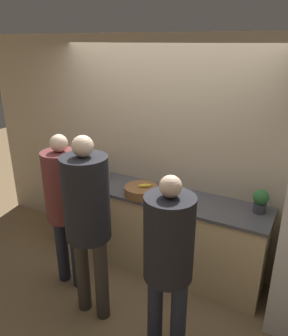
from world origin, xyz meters
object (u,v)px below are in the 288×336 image
person_center (87,212)px  potted_plant (261,200)px  person_right (168,253)px  fruit_bowl (141,190)px  cup_yellow (68,174)px  bottle_amber (168,195)px  utensil_crock (104,173)px  person_left (64,198)px  bottle_red (91,174)px

person_center → potted_plant: person_center is taller
person_right → fruit_bowl: 1.15m
person_center → potted_plant: (1.28, 1.05, -0.04)m
person_center → cup_yellow: 1.25m
fruit_bowl → bottle_amber: bottle_amber is taller
fruit_bowl → potted_plant: potted_plant is taller
fruit_bowl → utensil_crock: bearing=163.8°
utensil_crock → cup_yellow: utensil_crock is taller
fruit_bowl → utensil_crock: utensil_crock is taller
cup_yellow → potted_plant: potted_plant is taller
bottle_amber → potted_plant: bearing=12.6°
bottle_amber → potted_plant: potted_plant is taller
utensil_crock → person_left: bearing=-85.7°
person_right → utensil_crock: 1.71m
person_right → utensil_crock: size_ratio=5.71×
person_right → fruit_bowl: bearing=129.5°
person_center → potted_plant: 1.66m
fruit_bowl → bottle_red: bottle_red is taller
person_left → bottle_red: 0.70m
person_center → fruit_bowl: 0.85m
cup_yellow → fruit_bowl: bearing=1.0°
person_left → person_center: (0.48, -0.23, 0.09)m
person_right → bottle_red: (-1.47, 0.96, 0.01)m
person_center → bottle_amber: person_center is taller
person_right → cup_yellow: (-1.74, 0.87, -0.01)m
fruit_bowl → person_left: bearing=-132.7°
person_left → cup_yellow: size_ratio=18.48×
fruit_bowl → potted_plant: 1.23m
fruit_bowl → bottle_amber: 0.31m
bottle_red → potted_plant: bearing=4.0°
utensil_crock → person_center: bearing=-62.1°
person_left → utensil_crock: person_left is taller
person_left → fruit_bowl: size_ratio=4.62×
person_left → person_right: person_left is taller
fruit_bowl → potted_plant: size_ratio=1.53×
person_left → cup_yellow: bearing=127.8°
utensil_crock → bottle_red: (-0.12, -0.11, -0.00)m
cup_yellow → potted_plant: (2.22, 0.23, 0.08)m
bottle_red → utensil_crock: bearing=40.5°
bottle_red → fruit_bowl: bearing=-5.6°
bottle_amber → cup_yellow: 1.32m
utensil_crock → fruit_bowl: bearing=-16.2°
bottle_amber → fruit_bowl: bearing=-178.4°
person_center → fruit_bowl: size_ratio=4.93×
person_left → utensil_crock: size_ratio=5.91×
bottle_amber → bottle_red: size_ratio=0.93×
person_center → utensil_crock: (-0.54, 1.02, -0.10)m
bottle_amber → potted_plant: (0.90, 0.20, 0.07)m
bottle_amber → bottle_red: bottle_red is taller
person_left → person_center: bearing=-26.0°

